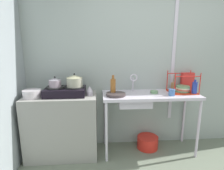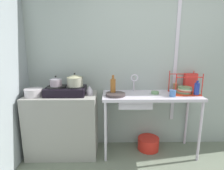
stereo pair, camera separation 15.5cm
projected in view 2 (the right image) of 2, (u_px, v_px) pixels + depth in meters
wall_back at (165, 58)px, 2.82m from camera, size 4.98×0.10×2.79m
wall_metal_strip at (177, 49)px, 2.74m from camera, size 0.05×0.01×2.23m
counter_concrete at (63, 124)px, 2.70m from camera, size 0.99×0.53×0.91m
counter_sink at (151, 100)px, 2.63m from camera, size 1.38×0.53×0.91m
stove at (66, 90)px, 2.59m from camera, size 0.55×0.36×0.13m
pot_on_left_burner at (56, 82)px, 2.56m from camera, size 0.17×0.17×0.15m
pot_on_right_burner at (75, 80)px, 2.56m from camera, size 0.22×0.22×0.19m
pot_beside_stove at (34, 92)px, 2.51m from camera, size 0.24×0.24×0.11m
percolator at (90, 90)px, 2.57m from camera, size 0.09×0.09×0.13m
sink_basin at (134, 100)px, 2.61m from camera, size 0.46×0.33×0.16m
faucet at (134, 80)px, 2.71m from camera, size 0.11×0.07×0.27m
frying_pan at (115, 94)px, 2.54m from camera, size 0.27×0.27×0.04m
dish_rack at (184, 90)px, 2.65m from camera, size 0.38×0.31×0.31m
cup_by_rack at (173, 93)px, 2.50m from camera, size 0.09×0.09×0.09m
small_bowl_on_drainboard at (155, 93)px, 2.64m from camera, size 0.11×0.11×0.04m
bottle_by_sink at (113, 86)px, 2.58m from camera, size 0.07×0.07×0.28m
bottle_by_rack at (197, 89)px, 2.54m from camera, size 0.07×0.07×0.21m
cereal_box at (190, 82)px, 2.80m from camera, size 0.19×0.08×0.27m
utensil_jar at (175, 87)px, 2.81m from camera, size 0.07×0.07×0.23m
bucket_on_floor at (148, 143)px, 2.86m from camera, size 0.33×0.33×0.19m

